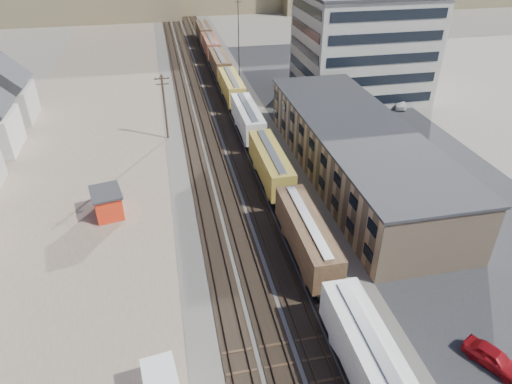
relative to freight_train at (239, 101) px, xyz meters
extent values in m
plane|color=#6B6356|center=(-3.80, -48.16, -2.79)|extent=(300.00, 300.00, 0.00)
cube|color=#4C4742|center=(-3.80, 1.84, -2.76)|extent=(18.00, 200.00, 0.06)
cube|color=#725F4E|center=(-23.80, -8.16, -2.78)|extent=(24.00, 180.00, 0.03)
cube|color=#232326|center=(18.20, -13.16, -2.77)|extent=(26.00, 120.00, 0.04)
cube|color=black|center=(-8.80, 1.84, -2.69)|extent=(2.60, 200.00, 0.08)
cube|color=#38281E|center=(-9.52, 1.84, -2.57)|extent=(0.08, 200.00, 0.16)
cube|color=#38281E|center=(-8.08, 1.84, -2.57)|extent=(0.08, 200.00, 0.16)
cube|color=black|center=(-5.80, 1.84, -2.69)|extent=(2.60, 200.00, 0.08)
cube|color=#38281E|center=(-6.52, 1.84, -2.57)|extent=(0.08, 200.00, 0.16)
cube|color=#38281E|center=(-5.08, 1.84, -2.57)|extent=(0.08, 200.00, 0.16)
cube|color=black|center=(-2.80, 1.84, -2.69)|extent=(2.60, 200.00, 0.08)
cube|color=#38281E|center=(-3.52, 1.84, -2.57)|extent=(0.08, 200.00, 0.16)
cube|color=#38281E|center=(-2.08, 1.84, -2.57)|extent=(0.08, 200.00, 0.16)
cube|color=black|center=(0.00, 1.84, -2.69)|extent=(2.60, 200.00, 0.08)
cube|color=#38281E|center=(-0.72, 1.84, -2.57)|extent=(0.08, 200.00, 0.16)
cube|color=#38281E|center=(0.72, 1.84, -2.57)|extent=(0.08, 200.00, 0.16)
cube|color=black|center=(0.00, -48.12, -2.04)|extent=(2.20, 2.20, 0.90)
cube|color=silver|center=(0.00, -53.20, 0.11)|extent=(3.00, 13.34, 3.40)
cube|color=#B7B7B2|center=(0.00, -53.20, 1.89)|extent=(0.90, 12.32, 0.16)
cube|color=black|center=(0.00, -43.07, -2.04)|extent=(2.20, 2.20, 0.90)
cube|color=black|center=(0.00, -32.92, -2.04)|extent=(2.20, 2.20, 0.90)
cube|color=#412C1B|center=(0.00, -38.00, 0.11)|extent=(3.00, 13.34, 3.40)
cube|color=#B7B7B2|center=(0.00, -38.00, 1.89)|extent=(0.90, 12.32, 0.16)
cube|color=black|center=(0.00, -27.87, -2.04)|extent=(2.20, 2.20, 0.90)
cube|color=black|center=(0.00, -17.72, -2.04)|extent=(2.20, 2.20, 0.90)
cube|color=gold|center=(0.00, -22.80, 0.11)|extent=(3.00, 13.34, 3.40)
cube|color=#B7B7B2|center=(0.00, -22.80, 1.89)|extent=(0.90, 12.33, 0.16)
cube|color=black|center=(0.00, -12.67, -2.04)|extent=(2.20, 2.20, 0.90)
cube|color=black|center=(0.00, -2.53, -2.04)|extent=(2.20, 2.20, 0.90)
cube|color=silver|center=(0.00, -7.60, 0.11)|extent=(3.00, 13.34, 3.40)
cube|color=#B7B7B2|center=(0.00, -7.60, 1.89)|extent=(0.90, 12.33, 0.16)
cube|color=black|center=(0.00, 2.53, -2.04)|extent=(2.20, 2.20, 0.90)
cube|color=black|center=(0.00, 12.67, -2.04)|extent=(2.20, 2.20, 0.90)
cube|color=gold|center=(0.00, 7.60, 0.11)|extent=(3.00, 13.34, 3.40)
cube|color=#B7B7B2|center=(0.00, 7.60, 1.89)|extent=(0.90, 12.33, 0.16)
cube|color=black|center=(0.00, 17.72, -2.04)|extent=(2.20, 2.20, 0.90)
cube|color=black|center=(0.00, 27.88, -2.04)|extent=(2.20, 2.20, 0.90)
cube|color=#412C1B|center=(0.00, 22.80, 0.11)|extent=(3.00, 13.34, 3.40)
cube|color=#B7B7B2|center=(0.00, 22.80, 1.89)|extent=(0.90, 12.32, 0.16)
cube|color=black|center=(0.00, 32.92, -2.04)|extent=(2.20, 2.20, 0.90)
cube|color=black|center=(0.00, 43.07, -2.04)|extent=(2.20, 2.20, 0.90)
cube|color=brown|center=(0.00, 38.00, 0.11)|extent=(3.00, 13.34, 3.40)
cube|color=#B7B7B2|center=(0.00, 38.00, 1.89)|extent=(0.90, 12.32, 0.16)
cube|color=black|center=(0.00, 48.12, -2.04)|extent=(2.20, 2.20, 0.90)
cube|color=black|center=(0.00, 58.28, -2.04)|extent=(2.20, 2.20, 0.90)
cube|color=#412C1B|center=(0.00, 53.20, 0.11)|extent=(3.00, 13.34, 3.40)
cube|color=#B7B7B2|center=(0.00, 53.20, 1.89)|extent=(0.90, 12.32, 0.16)
cube|color=tan|center=(11.20, -23.16, 0.71)|extent=(12.00, 40.00, 7.00)
cube|color=#2D2D30|center=(11.20, -23.16, 4.31)|extent=(12.40, 40.40, 0.30)
cube|color=black|center=(5.15, -23.16, -0.59)|extent=(0.12, 36.00, 1.20)
cube|color=black|center=(5.15, -23.16, 2.41)|extent=(0.12, 36.00, 1.20)
cube|color=#9E998E|center=(24.20, 6.84, 6.21)|extent=(22.00, 18.00, 18.00)
cube|color=black|center=(13.15, 6.84, 6.21)|extent=(0.12, 16.00, 16.00)
cube|color=black|center=(24.20, -2.21, 6.21)|extent=(20.00, 0.12, 16.00)
cylinder|color=#382619|center=(-12.30, -6.16, 2.21)|extent=(0.32, 0.32, 10.00)
cube|color=#382619|center=(-12.30, -6.16, 6.61)|extent=(2.20, 0.14, 0.14)
cube|color=#382619|center=(-12.30, -6.16, 5.81)|extent=(1.90, 0.14, 0.14)
cylinder|color=black|center=(-11.70, -6.16, 6.76)|extent=(0.08, 0.08, 0.22)
cylinder|color=black|center=(2.20, 11.84, 6.21)|extent=(0.16, 0.16, 18.00)
cube|color=black|center=(2.20, 11.84, 13.71)|extent=(1.20, 0.08, 0.08)
cube|color=#9E998E|center=(-37.80, 6.84, -0.04)|extent=(8.00, 8.00, 5.50)
cube|color=#2D2D30|center=(-37.80, 6.84, 3.61)|extent=(8.15, 8.16, 8.15)
cube|color=red|center=(-19.92, -25.95, -1.34)|extent=(3.66, 4.40, 2.91)
cube|color=#2D2D30|center=(-19.92, -25.95, 0.22)|extent=(4.12, 4.86, 0.24)
cube|color=black|center=(-18.45, -25.64, -1.24)|extent=(0.30, 0.97, 0.97)
imported|color=maroon|center=(10.26, -53.36, -2.03)|extent=(3.66, 4.82, 1.53)
imported|color=navy|center=(18.64, 3.85, -2.04)|extent=(5.34, 5.75, 1.50)
imported|color=silver|center=(28.85, -1.53, -1.96)|extent=(3.44, 5.25, 1.66)
camera|label=1|loc=(-12.34, -72.17, 27.16)|focal=32.00mm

